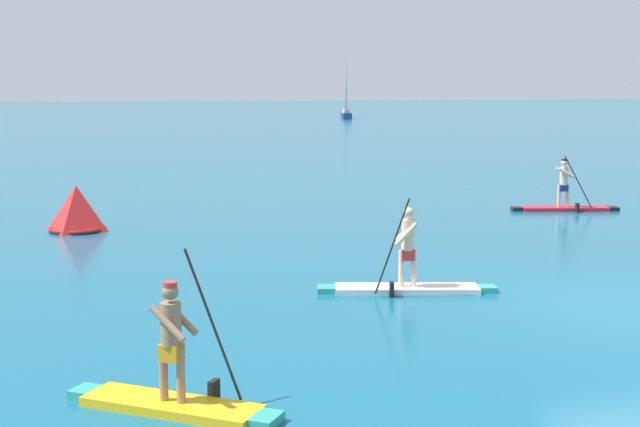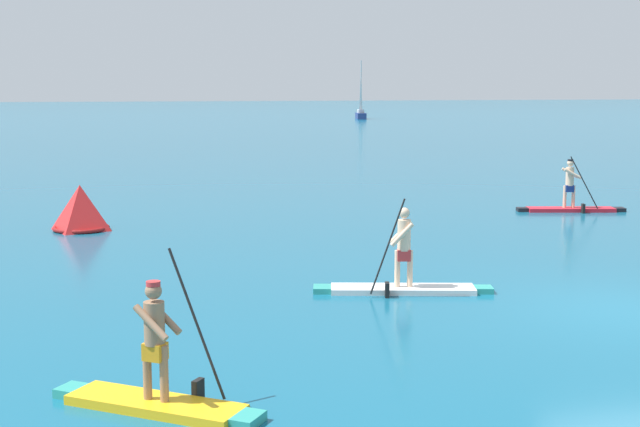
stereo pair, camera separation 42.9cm
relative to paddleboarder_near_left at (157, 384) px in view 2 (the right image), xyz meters
The scene contains 6 objects.
ground 9.11m from the paddleboarder_near_left, 19.03° to the left, with size 440.00×440.00×0.00m, color #145B7A.
paddleboarder_near_left is the anchor object (origin of this frame).
paddleboarder_mid_center 7.40m from the paddleboarder_near_left, 46.26° to the left, with size 3.53×1.38×1.95m.
paddleboarder_far_right 20.54m from the paddleboarder_near_left, 46.21° to the left, with size 3.48×1.27×1.84m.
race_marker_buoy 14.82m from the paddleboarder_near_left, 94.41° to the left, with size 1.77×1.77×1.28m.
sailboat_right_horizon 98.84m from the paddleboarder_near_left, 71.85° to the left, with size 1.84×4.21×7.05m.
Camera 2 is at (-9.24, -13.90, 4.04)m, focal length 50.04 mm.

